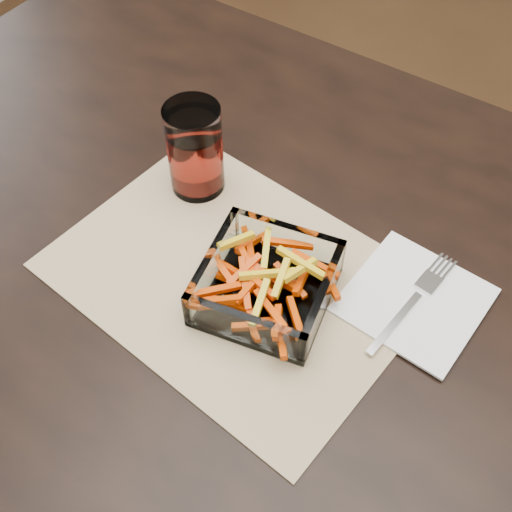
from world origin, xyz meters
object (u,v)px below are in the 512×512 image
(tumbler, at_px, (195,152))
(fork, at_px, (414,299))
(glass_bowl, at_px, (266,285))
(dining_table, at_px, (314,307))

(tumbler, xyz_separation_m, fork, (0.35, -0.01, -0.06))
(fork, bearing_deg, tumbler, -175.77)
(tumbler, bearing_deg, fork, -2.19)
(fork, bearing_deg, glass_bowl, -142.09)
(fork, bearing_deg, dining_table, -163.79)
(dining_table, bearing_deg, glass_bowl, -113.82)
(dining_table, xyz_separation_m, tumbler, (-0.22, 0.03, 0.15))
(tumbler, bearing_deg, glass_bowl, -30.00)
(dining_table, relative_size, glass_bowl, 8.75)
(glass_bowl, bearing_deg, tumbler, 150.00)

